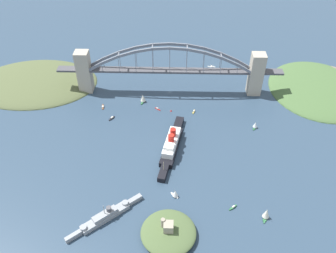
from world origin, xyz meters
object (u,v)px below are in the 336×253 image
small_boat_3 (112,118)px  small_boat_8 (158,109)px  fort_island_mid_harbor (168,232)px  small_boat_7 (233,207)px  small_boat_0 (103,107)px  ocean_liner (172,144)px  seaplane_taxiing_near_bridge (211,67)px  small_boat_4 (175,193)px  small_boat_6 (143,98)px  naval_cruiser (106,216)px  channel_marker_buoy (171,110)px  small_boat_2 (266,213)px  harbor_arch_bridge (170,71)px  small_boat_5 (194,112)px  small_boat_1 (255,125)px

small_boat_3 → small_boat_8: 55.34m
fort_island_mid_harbor → small_boat_7: fort_island_mid_harbor is taller
small_boat_0 → small_boat_8: bearing=178.0°
ocean_liner → small_boat_0: 108.71m
seaplane_taxiing_near_bridge → small_boat_4: 230.81m
small_boat_4 → small_boat_6: small_boat_6 is taller
ocean_liner → small_boat_7: bearing=126.7°
naval_cruiser → small_boat_3: naval_cruiser is taller
small_boat_7 → channel_marker_buoy: 149.67m
naval_cruiser → small_boat_0: size_ratio=5.67×
naval_cruiser → small_boat_2: bearing=-178.1°
harbor_arch_bridge → small_boat_8: harbor_arch_bridge is taller
fort_island_mid_harbor → small_boat_3: fort_island_mid_harbor is taller
small_boat_5 → fort_island_mid_harbor: bearing=81.2°
naval_cruiser → small_boat_6: (-18.21, -170.10, 2.20)m
ocean_liner → seaplane_taxiing_near_bridge: size_ratio=8.98×
small_boat_1 → small_boat_3: size_ratio=1.04×
ocean_liner → small_boat_5: (-25.07, -62.58, -5.19)m
naval_cruiser → small_boat_2: naval_cruiser is taller
small_boat_1 → small_boat_6: small_boat_6 is taller
small_boat_6 → small_boat_7: 181.34m
small_boat_1 → small_boat_8: bearing=-15.6°
naval_cruiser → seaplane_taxiing_near_bridge: size_ratio=5.63×
small_boat_3 → small_boat_7: size_ratio=1.13×
small_boat_0 → small_boat_1: 179.52m
small_boat_5 → ocean_liner: bearing=68.2°
ocean_liner → channel_marker_buoy: (1.74, -63.57, -4.80)m
small_boat_2 → small_boat_3: bearing=-40.9°
seaplane_taxiing_near_bridge → small_boat_2: 248.44m
small_boat_6 → ocean_liner: bearing=114.0°
small_boat_3 → channel_marker_buoy: size_ratio=3.11×
ocean_liner → seaplane_taxiing_near_bridge: ocean_liner is taller
small_boat_2 → small_boat_6: size_ratio=1.06×
small_boat_4 → harbor_arch_bridge: bearing=-87.0°
fort_island_mid_harbor → ocean_liner: bearing=-90.3°
fort_island_mid_harbor → small_boat_5: size_ratio=5.75×
harbor_arch_bridge → naval_cruiser: size_ratio=4.60×
harbor_arch_bridge → small_boat_1: bearing=144.6°
small_boat_4 → small_boat_8: 131.94m
fort_island_mid_harbor → small_boat_3: size_ratio=5.37×
naval_cruiser → small_boat_2: size_ratio=4.77×
ocean_liner → small_boat_1: bearing=-158.8°
small_boat_0 → small_boat_4: size_ratio=1.18×
small_boat_6 → channel_marker_buoy: size_ratio=4.29×
small_boat_5 → small_boat_1: bearing=158.5°
seaplane_taxiing_near_bridge → small_boat_7: bearing=90.8°
small_boat_8 → harbor_arch_bridge: bearing=-109.5°
seaplane_taxiing_near_bridge → small_boat_1: size_ratio=1.19×
harbor_arch_bridge → small_boat_6: bearing=36.1°
ocean_liner → small_boat_8: 69.33m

